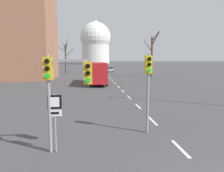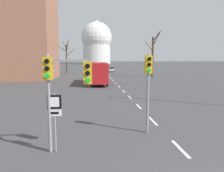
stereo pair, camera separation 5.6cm
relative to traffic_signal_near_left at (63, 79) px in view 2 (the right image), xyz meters
The scene contains 23 objects.
lane_stripe_0 6.10m from the traffic_signal_near_left, ahead, with size 0.16×2.00×0.01m, color silver.
lane_stripe_1 7.47m from the traffic_signal_near_left, 39.71° to the left, with size 0.16×2.00×0.01m, color silver.
lane_stripe_2 10.72m from the traffic_signal_near_left, 59.49° to the left, with size 0.16×2.00×0.01m, color silver.
lane_stripe_3 14.64m from the traffic_signal_near_left, 68.69° to the left, with size 0.16×2.00×0.01m, color silver.
lane_stripe_4 18.83m from the traffic_signal_near_left, 73.74° to the left, with size 0.16×2.00×0.01m, color silver.
lane_stripe_5 23.13m from the traffic_signal_near_left, 76.90° to the left, with size 0.16×2.00×0.01m, color silver.
lane_stripe_6 27.50m from the traffic_signal_near_left, 79.04° to the left, with size 0.16×2.00×0.01m, color silver.
lane_stripe_7 31.90m from the traffic_signal_near_left, 80.58° to the left, with size 0.16×2.00×0.01m, color silver.
lane_stripe_8 36.33m from the traffic_signal_near_left, 81.75° to the left, with size 0.16×2.00×0.01m, color silver.
lane_stripe_9 40.77m from the traffic_signal_near_left, 82.66° to the left, with size 0.16×2.00×0.01m, color silver.
lane_stripe_10 45.23m from the traffic_signal_near_left, 83.39° to the left, with size 0.16×2.00×0.01m, color silver.
lane_stripe_11 49.69m from the traffic_signal_near_left, 83.99° to the left, with size 0.16×2.00×0.01m, color silver.
traffic_signal_near_left is the anchor object (origin of this frame).
traffic_signal_centre_tall 4.74m from the traffic_signal_near_left, 26.42° to the left, with size 0.36×0.34×4.34m.
route_sign_post 1.48m from the traffic_signal_near_left, behind, with size 0.60×0.08×2.58m.
sedan_near_left 60.34m from the traffic_signal_near_left, 83.10° to the left, with size 1.80×4.13×1.58m.
sedan_near_right 70.94m from the traffic_signal_near_left, 87.64° to the left, with size 1.85×3.81×1.74m.
sedan_mid_centre 39.91m from the traffic_signal_near_left, 85.50° to the left, with size 1.77×4.36×1.65m.
city_bus 26.58m from the traffic_signal_near_left, 85.05° to the left, with size 2.66×10.80×3.48m.
bare_tree_left_near 54.36m from the traffic_signal_near_left, 96.29° to the left, with size 4.91×3.72×9.57m.
bare_tree_right_near 41.59m from the traffic_signal_near_left, 69.11° to the left, with size 2.79×4.90×10.18m.
capitol_dome 176.92m from the traffic_signal_near_left, 88.31° to the left, with size 25.31×25.31×35.75m.
apartment_block_left 41.25m from the traffic_signal_near_left, 112.67° to the left, with size 18.00×14.00×21.86m, color #9E664C.
Camera 2 is at (-3.95, -5.05, 4.04)m, focal length 35.00 mm.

